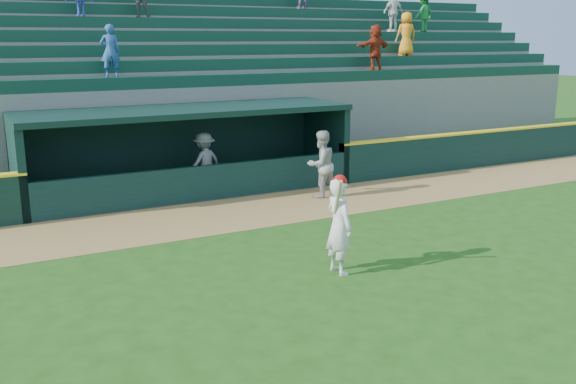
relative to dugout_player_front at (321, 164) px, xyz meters
name	(u,v)px	position (x,y,z in m)	size (l,w,h in m)	color
ground	(328,276)	(-3.07, -5.39, -0.95)	(120.00, 120.00, 0.00)	#204912
warning_track	(227,215)	(-3.07, -0.49, -0.94)	(40.00, 3.00, 0.01)	olive
field_wall_right	(521,145)	(9.18, 1.16, -0.35)	(15.50, 0.30, 1.20)	black
wall_stripe_right	(523,128)	(9.18, 1.16, 0.28)	(15.50, 0.32, 0.06)	yellow
dugout_player_front	(321,164)	(0.00, 0.00, 0.00)	(0.92, 0.72, 1.89)	#A0A09B
dugout_player_inside	(205,162)	(-2.61, 2.26, -0.08)	(1.11, 0.64, 1.73)	#A3A29D
dugout	(185,145)	(-3.07, 2.62, 0.41)	(9.40, 2.80, 2.46)	slate
stands	(140,96)	(-3.07, 7.18, 1.45)	(34.50, 6.26, 7.45)	slate
batter_at_plate	(339,224)	(-2.80, -5.31, 0.02)	(0.54, 0.82, 1.94)	silver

